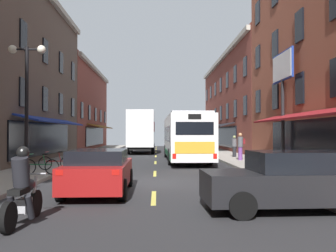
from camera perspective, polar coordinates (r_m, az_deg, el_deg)
name	(u,v)px	position (r m, az deg, el deg)	size (l,w,h in m)	color
ground_plane	(154,183)	(14.59, -2.13, -8.94)	(34.80, 80.00, 0.10)	#28282B
lane_centre_dashes	(154,183)	(14.33, -2.14, -8.86)	(0.14, 73.90, 0.01)	#DBCC4C
sidewalk_left	(3,181)	(15.76, -24.34, -7.82)	(3.00, 80.00, 0.14)	#A39E93
sidewalk_right	(302,180)	(15.69, 20.19, -7.88)	(3.00, 80.00, 0.14)	#A39E93
billboard_sign	(283,79)	(21.28, 17.49, 7.06)	(0.40, 3.05, 6.28)	black
transit_bus	(185,137)	(25.34, 2.70, -1.71)	(2.73, 11.62, 3.18)	white
box_truck	(141,132)	(34.75, -4.19, -0.93)	(2.50, 6.95, 3.99)	black
sedan_near	(143,143)	(43.40, -3.94, -2.72)	(1.96, 4.48, 1.42)	navy
sedan_mid	(297,181)	(9.76, 19.54, -8.04)	(4.64, 2.09, 1.48)	black
sedan_far	(99,171)	(12.01, -10.70, -6.89)	(1.99, 4.30, 1.41)	maroon
motorcycle_rider	(23,191)	(8.38, -21.78, -9.47)	(0.62, 2.07, 1.66)	black
bicycle_near	(40,166)	(16.83, -19.32, -5.94)	(1.71, 0.48, 0.91)	black
bicycle_mid	(56,163)	(18.62, -17.07, -5.48)	(1.71, 0.48, 0.91)	black
pedestrian_near	(241,146)	(24.75, 11.27, -3.03)	(0.52, 0.46, 1.81)	#66387F
pedestrian_far	(234,146)	(27.98, 10.34, -3.09)	(0.36, 0.36, 1.61)	black
street_lamp_twin	(27,105)	(14.99, -21.24, 3.07)	(1.42, 0.32, 5.18)	black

